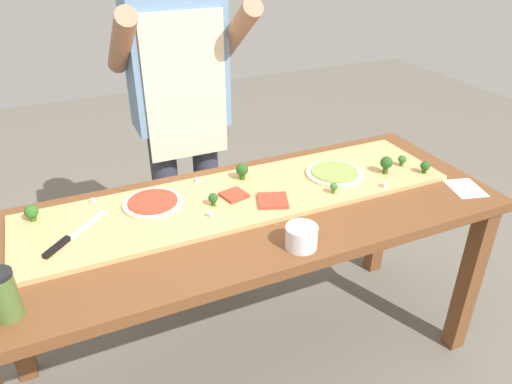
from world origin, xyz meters
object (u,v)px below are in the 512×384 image
(prep_table, at_px, (247,232))
(broccoli_floret_back_left, at_px, (213,198))
(cheese_crumble_c, at_px, (385,185))
(sauce_jar, at_px, (4,295))
(pizza_whole_pesto_green, at_px, (335,173))
(cook_center, at_px, (181,104))
(pizza_whole_tomato_red, at_px, (153,203))
(cheese_crumble_a, at_px, (210,215))
(chefs_knife, at_px, (68,239))
(broccoli_floret_front_left, at_px, (425,166))
(recipe_note, at_px, (466,188))
(broccoli_floret_front_mid, at_px, (334,187))
(broccoli_floret_back_right, at_px, (242,170))
(cheese_crumble_b, at_px, (197,180))
(pizza_slice_near_left, at_px, (234,195))
(broccoli_floret_back_mid, at_px, (31,212))
(pizza_slice_far_left, at_px, (273,201))
(broccoli_floret_front_right, at_px, (402,160))
(cheese_crumble_d, at_px, (93,201))
(broccoli_floret_center_left, at_px, (386,163))

(prep_table, distance_m, broccoli_floret_back_left, 0.19)
(cheese_crumble_c, bearing_deg, sauce_jar, -173.76)
(pizza_whole_pesto_green, xyz_separation_m, cook_center, (-0.48, 0.51, 0.20))
(pizza_whole_tomato_red, xyz_separation_m, cheese_crumble_a, (0.16, -0.16, 0.00))
(broccoli_floret_back_left, height_order, cheese_crumble_c, broccoli_floret_back_left)
(chefs_knife, bearing_deg, broccoli_floret_front_left, -4.06)
(broccoli_floret_front_left, distance_m, cheese_crumble_a, 0.91)
(prep_table, height_order, recipe_note, recipe_note)
(broccoli_floret_front_mid, bearing_deg, broccoli_floret_back_right, 137.53)
(cheese_crumble_b, bearing_deg, pizza_slice_near_left, -62.47)
(broccoli_floret_back_mid, bearing_deg, pizza_whole_tomato_red, -9.14)
(cheese_crumble_a, relative_size, cheese_crumble_c, 0.99)
(cheese_crumble_b, bearing_deg, broccoli_floret_back_right, -17.62)
(broccoli_floret_back_right, relative_size, broccoli_floret_front_left, 1.30)
(pizza_slice_near_left, height_order, recipe_note, pizza_slice_near_left)
(pizza_whole_tomato_red, height_order, cheese_crumble_b, same)
(pizza_whole_pesto_green, height_order, recipe_note, pizza_whole_pesto_green)
(pizza_slice_far_left, relative_size, pizza_slice_near_left, 1.26)
(broccoli_floret_front_right, bearing_deg, cheese_crumble_c, -146.08)
(broccoli_floret_front_left, height_order, cheese_crumble_c, broccoli_floret_front_left)
(prep_table, height_order, pizza_slice_far_left, pizza_slice_far_left)
(broccoli_floret_front_mid, distance_m, cheese_crumble_a, 0.48)
(chefs_knife, distance_m, cheese_crumble_b, 0.55)
(sauce_jar, bearing_deg, cheese_crumble_a, 18.90)
(prep_table, relative_size, chefs_knife, 8.35)
(broccoli_floret_front_mid, xyz_separation_m, recipe_note, (0.51, -0.16, -0.04))
(cheese_crumble_a, height_order, recipe_note, cheese_crumble_a)
(broccoli_floret_front_left, xyz_separation_m, cheese_crumble_d, (-1.27, 0.31, -0.02))
(pizza_whole_pesto_green, bearing_deg, chefs_knife, -177.74)
(broccoli_floret_back_left, height_order, sauce_jar, sauce_jar)
(chefs_knife, relative_size, pizza_slice_near_left, 2.65)
(pizza_slice_far_left, bearing_deg, pizza_whole_pesto_green, 15.81)
(broccoli_floret_front_left, bearing_deg, cheese_crumble_a, 177.13)
(broccoli_floret_center_left, distance_m, broccoli_floret_front_left, 0.16)
(broccoli_floret_back_right, relative_size, broccoli_floret_front_right, 1.42)
(chefs_knife, height_order, cheese_crumble_a, cheese_crumble_a)
(pizza_whole_tomato_red, bearing_deg, cheese_crumble_c, -15.67)
(sauce_jar, relative_size, recipe_note, 0.96)
(broccoli_floret_front_mid, relative_size, broccoli_floret_back_left, 0.87)
(cheese_crumble_a, bearing_deg, pizza_slice_far_left, 0.21)
(pizza_whole_tomato_red, bearing_deg, pizza_slice_far_left, -21.95)
(prep_table, height_order, cheese_crumble_d, cheese_crumble_d)
(broccoli_floret_back_left, xyz_separation_m, cheese_crumble_c, (0.65, -0.14, -0.02))
(pizza_slice_far_left, bearing_deg, cook_center, 104.23)
(broccoli_floret_center_left, xyz_separation_m, broccoli_floret_front_right, (0.11, 0.03, -0.02))
(broccoli_floret_center_left, bearing_deg, prep_table, -179.97)
(prep_table, distance_m, cheese_crumble_c, 0.56)
(sauce_jar, bearing_deg, pizza_slice_near_left, 22.35)
(sauce_jar, bearing_deg, pizza_whole_pesto_green, 14.49)
(prep_table, distance_m, sauce_jar, 0.84)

